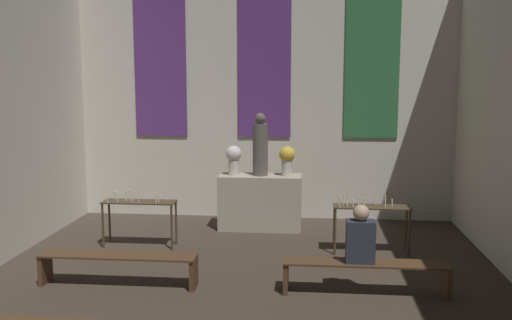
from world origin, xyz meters
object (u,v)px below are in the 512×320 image
object	(u,v)px
statue	(260,147)
person_seated	(360,237)
flower_vase_left	(234,158)
candle_rack_right	(371,213)
pew_back_left	(118,262)
flower_vase_right	(287,159)
pew_back_right	(366,270)
altar	(260,202)
candle_rack_left	(139,208)

from	to	relation	value
statue	person_seated	world-z (taller)	statue
flower_vase_left	candle_rack_right	xyz separation A→B (m)	(2.33, -1.27, -0.66)
candle_rack_right	pew_back_left	xyz separation A→B (m)	(-3.46, -1.77, -0.32)
flower_vase_right	pew_back_left	size ratio (longest dim) A/B	0.25
flower_vase_right	pew_back_left	distance (m)	3.83
candle_rack_right	pew_back_right	size ratio (longest dim) A/B	0.57
candle_rack_right	pew_back_right	world-z (taller)	candle_rack_right
flower_vase_left	flower_vase_right	bearing A→B (deg)	0.00
altar	candle_rack_right	xyz separation A→B (m)	(1.85, -1.27, 0.14)
candle_rack_left	person_seated	world-z (taller)	person_seated
statue	flower_vase_right	xyz separation A→B (m)	(0.48, 0.00, -0.21)
pew_back_right	flower_vase_left	bearing A→B (deg)	124.54
candle_rack_left	candle_rack_right	world-z (taller)	candle_rack_left
pew_back_right	flower_vase_right	bearing A→B (deg)	110.39
candle_rack_left	pew_back_right	distance (m)	3.91
statue	candle_rack_left	size ratio (longest dim) A/B	0.95
pew_back_right	altar	bearing A→B (deg)	117.92
person_seated	candle_rack_left	bearing A→B (deg)	152.47
altar	candle_rack_left	xyz separation A→B (m)	(-1.86, -1.27, 0.14)
candle_rack_left	person_seated	xyz separation A→B (m)	(3.40, -1.77, 0.11)
pew_back_left	person_seated	xyz separation A→B (m)	(3.15, -0.00, 0.43)
statue	flower_vase_right	bearing A→B (deg)	0.00
flower_vase_right	candle_rack_left	bearing A→B (deg)	-151.49
flower_vase_left	candle_rack_left	size ratio (longest dim) A/B	0.45
flower_vase_left	candle_rack_right	distance (m)	2.74
statue	flower_vase_left	world-z (taller)	statue
pew_back_right	person_seated	distance (m)	0.44
flower_vase_left	flower_vase_right	xyz separation A→B (m)	(0.96, 0.00, 0.00)
altar	candle_rack_left	size ratio (longest dim) A/B	1.25
flower_vase_left	pew_back_left	size ratio (longest dim) A/B	0.25
statue	candle_rack_right	world-z (taller)	statue
candle_rack_right	person_seated	world-z (taller)	person_seated
altar	flower_vase_left	world-z (taller)	flower_vase_left
candle_rack_right	statue	bearing A→B (deg)	145.48
candle_rack_right	person_seated	distance (m)	1.80
statue	candle_rack_left	bearing A→B (deg)	-145.63
pew_back_right	person_seated	xyz separation A→B (m)	(-0.08, -0.00, 0.43)
flower_vase_left	person_seated	size ratio (longest dim) A/B	0.72
altar	pew_back_right	distance (m)	3.45
statue	candle_rack_right	size ratio (longest dim) A/B	0.95
statue	pew_back_left	world-z (taller)	statue
altar	flower_vase_left	distance (m)	0.94
flower_vase_left	candle_rack_right	world-z (taller)	flower_vase_left
candle_rack_right	flower_vase_left	bearing A→B (deg)	151.39
candle_rack_left	pew_back_left	size ratio (longest dim) A/B	0.57
candle_rack_left	candle_rack_right	size ratio (longest dim) A/B	1.00
candle_rack_left	person_seated	distance (m)	3.83
person_seated	flower_vase_left	bearing A→B (deg)	123.55
flower_vase_right	pew_back_right	distance (m)	3.39
flower_vase_right	person_seated	xyz separation A→B (m)	(1.06, -3.05, -0.55)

